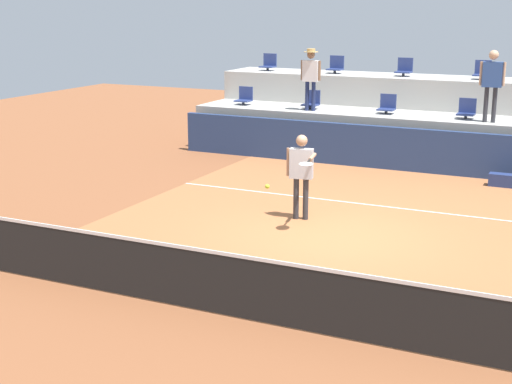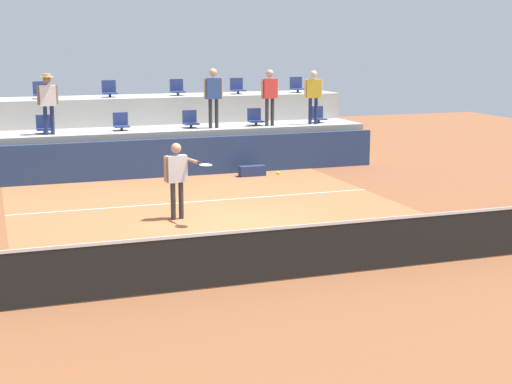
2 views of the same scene
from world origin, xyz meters
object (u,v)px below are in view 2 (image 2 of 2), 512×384
(spectator_with_hat, at_px, (48,98))
(stadium_chair_upper_mid_right, at_px, (177,89))
(stadium_chair_lower_mid_right, at_px, (190,120))
(tennis_player, at_px, (178,173))
(tennis_ball, at_px, (278,173))
(stadium_chair_lower_mid_left, at_px, (121,123))
(equipment_bag, at_px, (252,171))
(stadium_chair_upper_mid_left, at_px, (109,90))
(stadium_chair_lower_left, at_px, (44,126))
(stadium_chair_lower_right, at_px, (255,118))
(stadium_chair_upper_right, at_px, (237,87))
(stadium_chair_upper_left, at_px, (41,92))
(spectator_leaning_on_rail, at_px, (270,92))
(spectator_in_white, at_px, (313,92))
(spectator_in_grey, at_px, (213,92))
(stadium_chair_lower_far_right, at_px, (318,116))
(stadium_chair_upper_far_right, at_px, (297,86))

(spectator_with_hat, bearing_deg, stadium_chair_upper_mid_right, 27.35)
(stadium_chair_lower_mid_right, height_order, spectator_with_hat, spectator_with_hat)
(stadium_chair_lower_mid_right, distance_m, tennis_player, 6.78)
(tennis_player, relative_size, tennis_ball, 24.83)
(stadium_chair_lower_mid_left, height_order, equipment_bag, stadium_chair_lower_mid_left)
(stadium_chair_lower_mid_left, bearing_deg, tennis_ball, -84.03)
(stadium_chair_upper_mid_left, relative_size, equipment_bag, 0.68)
(stadium_chair_lower_mid_right, relative_size, stadium_chair_upper_mid_right, 1.00)
(stadium_chair_lower_left, distance_m, stadium_chair_lower_mid_left, 2.18)
(stadium_chair_lower_left, height_order, stadium_chair_upper_mid_left, stadium_chair_upper_mid_left)
(stadium_chair_lower_mid_right, distance_m, tennis_ball, 10.16)
(stadium_chair_upper_mid_left, xyz_separation_m, tennis_ball, (1.09, -11.91, -0.73))
(stadium_chair_lower_mid_right, xyz_separation_m, stadium_chair_lower_right, (2.08, 0.00, 0.00))
(stadium_chair_lower_right, bearing_deg, stadium_chair_upper_right, 89.79)
(stadium_chair_upper_left, relative_size, stadium_chair_upper_mid_right, 1.00)
(stadium_chair_upper_right, relative_size, spectator_leaning_on_rail, 0.30)
(stadium_chair_upper_right, height_order, tennis_ball, stadium_chair_upper_right)
(spectator_in_white, bearing_deg, spectator_leaning_on_rail, 180.00)
(stadium_chair_lower_mid_left, xyz_separation_m, stadium_chair_upper_right, (4.19, 1.80, 0.85))
(stadium_chair_upper_mid_left, bearing_deg, spectator_in_grey, -38.38)
(stadium_chair_lower_left, height_order, tennis_ball, stadium_chair_lower_left)
(stadium_chair_lower_right, distance_m, spectator_leaning_on_rail, 0.98)
(stadium_chair_upper_right, distance_m, spectator_in_white, 2.83)
(stadium_chair_upper_mid_right, relative_size, stadium_chair_upper_right, 1.00)
(stadium_chair_lower_far_right, height_order, tennis_ball, stadium_chair_lower_far_right)
(tennis_player, height_order, spectator_in_white, spectator_in_white)
(stadium_chair_lower_far_right, relative_size, tennis_ball, 7.65)
(spectator_in_grey, bearing_deg, tennis_player, -113.10)
(stadium_chair_lower_left, bearing_deg, stadium_chair_upper_mid_right, 22.57)
(stadium_chair_upper_far_right, relative_size, tennis_player, 0.31)
(spectator_in_grey, xyz_separation_m, spectator_leaning_on_rail, (1.80, 0.00, -0.04))
(stadium_chair_lower_mid_right, distance_m, spectator_with_hat, 4.27)
(stadium_chair_upper_far_right, xyz_separation_m, tennis_player, (-6.20, -8.27, -1.28))
(stadium_chair_lower_right, relative_size, spectator_in_white, 0.31)
(stadium_chair_lower_far_right, bearing_deg, stadium_chair_upper_left, 167.96)
(stadium_chair_lower_far_right, bearing_deg, stadium_chair_upper_mid_left, 164.18)
(stadium_chair_lower_mid_left, xyz_separation_m, stadium_chair_upper_far_right, (6.33, 1.80, 0.85))
(stadium_chair_lower_mid_right, height_order, stadium_chair_upper_right, stadium_chair_upper_right)
(stadium_chair_lower_left, height_order, stadium_chair_lower_right, same)
(equipment_bag, bearing_deg, stadium_chair_lower_left, 161.09)
(stadium_chair_lower_mid_right, distance_m, spectator_leaning_on_rail, 2.59)
(stadium_chair_upper_mid_left, height_order, spectator_in_white, spectator_in_white)
(stadium_chair_lower_left, distance_m, tennis_player, 6.88)
(stadium_chair_lower_right, xyz_separation_m, tennis_player, (-4.06, -6.47, -0.43))
(stadium_chair_lower_right, height_order, spectator_leaning_on_rail, spectator_leaning_on_rail)
(spectator_with_hat, bearing_deg, stadium_chair_lower_right, 3.51)
(stadium_chair_lower_far_right, height_order, equipment_bag, stadium_chair_lower_far_right)
(stadium_chair_upper_left, xyz_separation_m, tennis_ball, (3.18, -11.91, -0.73))
(stadium_chair_lower_right, relative_size, stadium_chair_upper_left, 1.00)
(stadium_chair_upper_left, relative_size, tennis_ball, 7.65)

